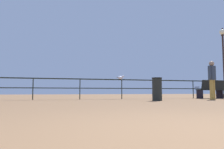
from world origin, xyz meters
The scene contains 6 objects.
pier_railing centered at (0.00, 8.77, 0.73)m, with size 20.89×0.05×0.98m.
bench_near_left centered at (6.85, 8.09, 0.53)m, with size 1.51×0.78×0.97m.
lamppost_center centered at (8.64, 9.01, 2.63)m, with size 0.34×0.34×4.25m.
person_by_bench centered at (5.80, 6.79, 1.02)m, with size 0.53×0.34×1.77m.
seagull_on_rail centered at (2.03, 8.78, 1.08)m, with size 0.44×0.21×0.21m.
trash_bin centered at (2.73, 6.34, 0.46)m, with size 0.40×0.40×0.92m.
Camera 1 is at (-1.42, -1.42, 0.35)m, focal length 34.64 mm.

